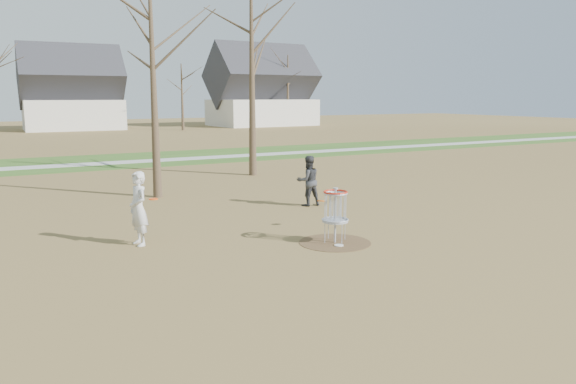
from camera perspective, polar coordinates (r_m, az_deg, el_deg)
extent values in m
plane|color=brown|center=(14.07, 4.78, -5.15)|extent=(160.00, 160.00, 0.00)
cube|color=#2D5119|center=(33.35, -15.81, 3.15)|extent=(160.00, 8.00, 0.01)
cube|color=#9E9E99|center=(32.38, -15.39, 3.00)|extent=(160.00, 1.50, 0.01)
cylinder|color=#47331E|center=(14.07, 4.78, -5.13)|extent=(1.80, 1.80, 0.01)
imported|color=silver|center=(14.09, -14.96, -1.64)|extent=(0.52, 0.72, 1.82)
imported|color=#323337|center=(18.59, 2.06, 1.15)|extent=(0.87, 0.71, 1.67)
cylinder|color=silver|center=(13.77, 5.19, -5.41)|extent=(0.22, 0.22, 0.02)
cylinder|color=#DE550B|center=(15.41, 3.38, -0.92)|extent=(0.23, 0.22, 0.10)
cylinder|color=#EB470C|center=(13.92, -13.51, -0.70)|extent=(0.22, 0.22, 0.02)
cylinder|color=#9EA3AD|center=(13.91, 4.82, -2.47)|extent=(0.05, 0.05, 1.35)
cylinder|color=#9EA3AD|center=(13.94, 4.81, -2.97)|extent=(0.64, 0.64, 0.04)
torus|color=#9EA3AD|center=(13.80, 4.85, -0.13)|extent=(0.60, 0.60, 0.04)
torus|color=red|center=(13.80, 4.86, 0.01)|extent=(0.60, 0.60, 0.04)
cone|color=#382B1E|center=(20.55, -13.49, 9.86)|extent=(0.32, 0.32, 7.50)
cone|color=#382B1E|center=(25.80, -3.68, 11.13)|extent=(0.36, 0.36, 8.50)
cone|color=#382B1E|center=(61.48, -10.71, 9.44)|extent=(0.32, 0.32, 7.00)
cone|color=#382B1E|center=(69.01, -0.02, 10.24)|extent=(0.38, 0.38, 8.50)
cube|color=silver|center=(66.00, -20.96, 7.33)|extent=(10.24, 7.34, 3.20)
pyramid|color=#2D2D33|center=(65.98, -21.14, 10.26)|extent=(10.74, 7.36, 3.55)
cube|color=silver|center=(70.76, -2.64, 8.07)|extent=(12.40, 8.62, 3.20)
pyramid|color=#2D2D33|center=(70.75, -2.67, 11.01)|extent=(13.00, 8.65, 4.06)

